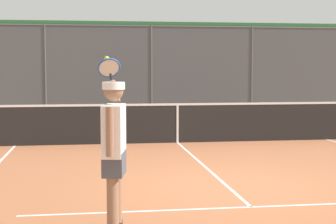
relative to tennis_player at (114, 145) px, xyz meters
name	(u,v)px	position (x,y,z in m)	size (l,w,h in m)	color
ground_plane	(226,186)	(-1.83, -2.13, -0.99)	(60.00, 60.00, 0.00)	#A8603D
court_line_markings	(255,211)	(-1.83, -0.66, -0.99)	(7.76, 11.05, 0.01)	white
fence_backdrop	(149,71)	(-1.83, -13.24, 0.70)	(17.40, 1.37, 3.42)	#474C51
tennis_net	(177,122)	(-1.83, -6.90, -0.50)	(9.97, 0.09, 1.07)	#2D2D2D
tennis_player	(114,145)	(0.00, 0.00, 0.00)	(0.32, 1.42, 1.98)	black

